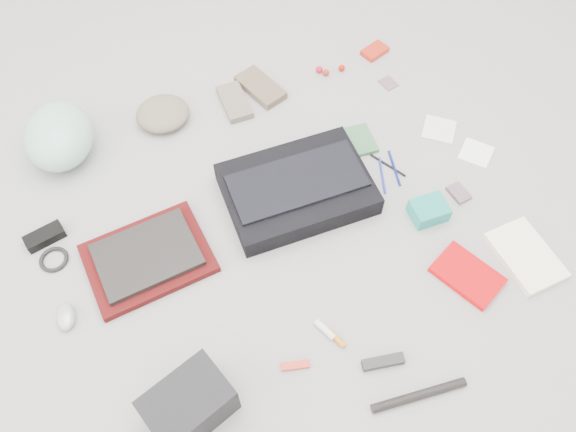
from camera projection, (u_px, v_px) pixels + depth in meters
name	position (u px, v px, depth m)	size (l,w,h in m)	color
ground_plane	(288.00, 224.00, 1.83)	(4.00, 4.00, 0.00)	gray
messenger_bag	(297.00, 189.00, 1.86)	(0.47, 0.34, 0.08)	black
bag_flap	(297.00, 181.00, 1.82)	(0.44, 0.20, 0.01)	black
laptop_sleeve	(148.00, 258.00, 1.75)	(0.37, 0.28, 0.03)	#450A0A
laptop	(147.00, 255.00, 1.73)	(0.30, 0.22, 0.02)	black
bike_helmet	(59.00, 136.00, 1.92)	(0.23, 0.29, 0.17)	#9DD4C3
beanie	(163.00, 114.00, 2.05)	(0.19, 0.18, 0.07)	#706752
mitten_left	(235.00, 102.00, 2.10)	(0.09, 0.18, 0.03)	#716456
mitten_right	(260.00, 87.00, 2.14)	(0.10, 0.20, 0.03)	brown
power_brick	(45.00, 237.00, 1.79)	(0.12, 0.06, 0.03)	black
cable_coil	(54.00, 259.00, 1.76)	(0.09, 0.09, 0.01)	black
mouse	(66.00, 316.00, 1.64)	(0.05, 0.09, 0.03)	#9B9CA4
camera_bag	(189.00, 405.00, 1.46)	(0.22, 0.15, 0.14)	black
multitool	(295.00, 365.00, 1.58)	(0.08, 0.02, 0.01)	red
toiletry_tube_white	(325.00, 330.00, 1.63)	(0.02, 0.02, 0.07)	silver
toiletry_tube_orange	(337.00, 339.00, 1.62)	(0.02, 0.02, 0.06)	orange
u_lock	(383.00, 362.00, 1.58)	(0.12, 0.03, 0.02)	black
bike_pump	(419.00, 395.00, 1.53)	(0.03, 0.03, 0.27)	black
book_red	(467.00, 275.00, 1.72)	(0.13, 0.20, 0.02)	red
book_white	(526.00, 256.00, 1.76)	(0.16, 0.23, 0.02)	white
notepad	(359.00, 140.00, 2.01)	(0.10, 0.13, 0.02)	#396743
pen_blue	(382.00, 175.00, 1.93)	(0.01, 0.01, 0.15)	#22279D
pen_black	(388.00, 165.00, 1.96)	(0.01, 0.01, 0.15)	black
pen_navy	(394.00, 168.00, 1.95)	(0.01, 0.01, 0.15)	navy
accordion_wallet	(429.00, 211.00, 1.83)	(0.11, 0.09, 0.06)	teal
card_deck	(459.00, 193.00, 1.89)	(0.05, 0.08, 0.01)	#745666
napkin_top	(439.00, 129.00, 2.05)	(0.11, 0.11, 0.01)	silver
napkin_bottom	(476.00, 153.00, 1.99)	(0.10, 0.10, 0.01)	white
lollipop_a	(319.00, 69.00, 2.20)	(0.03, 0.03, 0.03)	red
lollipop_b	(326.00, 73.00, 2.19)	(0.03, 0.03, 0.03)	#A61D13
lollipop_c	(342.00, 68.00, 2.20)	(0.03, 0.03, 0.03)	red
altoids_tin	(375.00, 51.00, 2.26)	(0.10, 0.07, 0.02)	red
stamp_sheet	(388.00, 83.00, 2.17)	(0.05, 0.06, 0.00)	#7B556B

